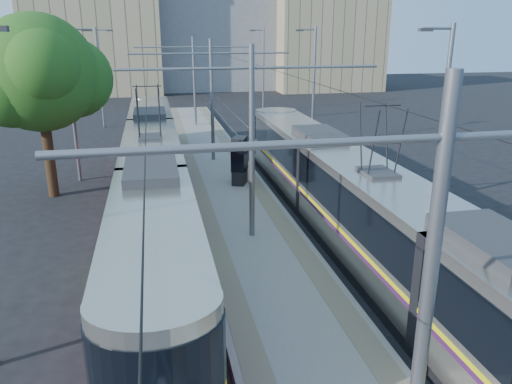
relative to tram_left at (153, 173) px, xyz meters
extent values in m
plane|color=black|center=(3.60, -12.45, -1.71)|extent=(160.00, 160.00, 0.00)
cube|color=gray|center=(3.60, 4.55, -1.56)|extent=(4.00, 50.00, 0.30)
cube|color=gray|center=(2.15, 4.55, -1.40)|extent=(0.70, 50.00, 0.01)
cube|color=gray|center=(5.05, 4.55, -1.40)|extent=(0.70, 50.00, 0.01)
cube|color=gray|center=(-0.72, 4.55, -1.69)|extent=(0.07, 70.00, 0.03)
cube|color=gray|center=(0.72, 4.55, -1.69)|extent=(0.07, 70.00, 0.03)
cube|color=gray|center=(6.48, 4.55, -1.69)|extent=(0.07, 70.00, 0.03)
cube|color=gray|center=(7.92, 4.55, -1.69)|extent=(0.07, 70.00, 0.03)
cube|color=black|center=(0.00, 0.00, -1.51)|extent=(2.30, 29.54, 0.40)
cube|color=#AEAAA0|center=(0.00, 0.00, 0.14)|extent=(2.40, 27.94, 2.90)
cube|color=black|center=(0.00, 0.00, 0.64)|extent=(2.43, 27.94, 1.30)
cube|color=#F3A10C|center=(0.00, 0.00, -0.26)|extent=(2.43, 27.94, 0.12)
cube|color=#AA0922|center=(0.00, 0.00, -0.76)|extent=(2.42, 27.94, 1.10)
cube|color=#2D2D30|center=(0.00, 0.00, 1.74)|extent=(1.68, 3.00, 0.30)
cube|color=black|center=(7.20, -7.28, -1.51)|extent=(2.30, 29.27, 0.40)
cube|color=#ADA89F|center=(7.20, -7.28, 0.14)|extent=(2.40, 27.67, 2.90)
cube|color=black|center=(7.20, -7.28, 0.64)|extent=(2.43, 27.67, 1.30)
cube|color=yellow|center=(7.20, -7.28, -0.26)|extent=(2.43, 27.67, 0.12)
cube|color=#411448|center=(7.20, -7.28, -0.41)|extent=(2.43, 27.67, 0.10)
cube|color=#2D2D30|center=(7.20, -7.28, 1.74)|extent=(1.68, 3.00, 0.30)
cylinder|color=slate|center=(3.60, -16.45, 2.09)|extent=(0.20, 0.20, 7.00)
cylinder|color=slate|center=(3.60, -16.45, 4.79)|extent=(9.20, 0.10, 0.10)
cylinder|color=slate|center=(3.60, -4.45, 2.09)|extent=(0.20, 0.20, 7.00)
cylinder|color=slate|center=(3.60, -4.45, 4.79)|extent=(9.20, 0.10, 0.10)
cylinder|color=slate|center=(3.60, 7.55, 2.09)|extent=(0.20, 0.20, 7.00)
cylinder|color=slate|center=(3.60, 7.55, 4.79)|extent=(9.20, 0.10, 0.10)
cylinder|color=slate|center=(3.60, 19.55, 2.09)|extent=(0.20, 0.20, 7.00)
cylinder|color=slate|center=(3.60, 19.55, 4.79)|extent=(9.20, 0.10, 0.10)
cylinder|color=black|center=(0.00, 4.55, 3.84)|extent=(0.02, 70.00, 0.02)
cylinder|color=black|center=(7.20, 4.55, 3.84)|extent=(0.02, 70.00, 0.02)
cylinder|color=slate|center=(-3.90, 5.55, 2.29)|extent=(0.18, 0.18, 8.00)
cube|color=#2D2D30|center=(-2.80, 5.55, 6.04)|extent=(0.50, 0.22, 0.12)
cylinder|color=slate|center=(-3.90, 21.55, 2.29)|extent=(0.18, 0.18, 8.00)
cube|color=#2D2D30|center=(-2.80, 21.55, 6.04)|extent=(0.50, 0.22, 0.12)
cylinder|color=slate|center=(11.10, -4.45, 2.29)|extent=(0.18, 0.18, 8.00)
cube|color=#2D2D30|center=(10.00, -4.45, 6.04)|extent=(0.50, 0.22, 0.12)
cylinder|color=slate|center=(11.10, 11.55, 2.29)|extent=(0.18, 0.18, 8.00)
cube|color=#2D2D30|center=(10.00, 11.55, 6.04)|extent=(0.50, 0.22, 0.12)
cylinder|color=slate|center=(11.10, 27.55, 2.29)|extent=(0.18, 0.18, 8.00)
cube|color=#2D2D30|center=(10.00, 27.55, 6.04)|extent=(0.50, 0.22, 0.12)
cube|color=black|center=(4.30, 2.27, -0.21)|extent=(0.97, 1.20, 2.39)
cube|color=black|center=(4.30, 2.27, -0.06)|extent=(1.02, 1.25, 1.25)
cylinder|color=#382314|center=(-4.82, 3.03, 0.07)|extent=(0.49, 0.49, 3.56)
sphere|color=#204F16|center=(-4.82, 3.03, 4.18)|extent=(5.34, 5.34, 5.34)
sphere|color=#204F16|center=(-3.49, 3.92, 3.85)|extent=(3.78, 3.78, 3.78)
cube|color=tan|center=(-6.40, 47.55, 5.71)|extent=(16.00, 12.00, 14.83)
cube|color=gray|center=(9.60, 51.55, 4.93)|extent=(18.00, 14.00, 13.27)
cube|color=tan|center=(23.60, 45.55, 4.52)|extent=(14.00, 10.00, 12.45)
camera|label=1|loc=(0.19, -21.72, 6.00)|focal=35.00mm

